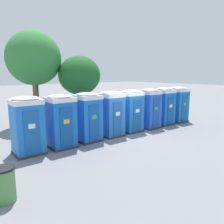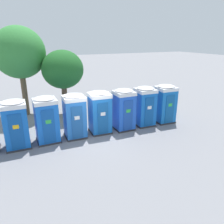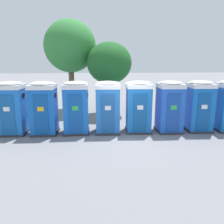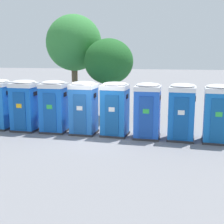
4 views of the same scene
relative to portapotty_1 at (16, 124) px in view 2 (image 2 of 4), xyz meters
name	(u,v)px [view 2 (image 2 of 4)]	position (x,y,z in m)	size (l,w,h in m)	color
ground_plane	(91,138)	(3.79, -0.62, -1.28)	(120.00, 120.00, 0.00)	slate
portapotty_1	(16,124)	(0.00, 0.00, 0.00)	(1.24, 1.24, 2.54)	#2D2D33
portapotty_2	(47,119)	(1.53, 0.01, 0.00)	(1.21, 1.21, 2.54)	#2D2D33
portapotty_3	(75,116)	(3.05, -0.06, 0.00)	(1.23, 1.25, 2.54)	#2D2D33
portapotty_4	(100,112)	(4.58, -0.08, 0.00)	(1.29, 1.28, 2.54)	#2D2D33
portapotty_5	(124,109)	(6.10, -0.23, 0.00)	(1.19, 1.22, 2.54)	#2D2D33
portapotty_6	(145,106)	(7.63, -0.23, 0.00)	(1.24, 1.27, 2.54)	#2D2D33
portapotty_7	(165,104)	(9.15, -0.34, 0.00)	(1.29, 1.27, 2.54)	#2D2D33
street_tree_0	(63,70)	(3.46, 3.83, 2.03)	(2.86, 2.86, 4.68)	brown
street_tree_1	(19,53)	(0.90, 5.25, 3.15)	(3.51, 3.51, 6.23)	brown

